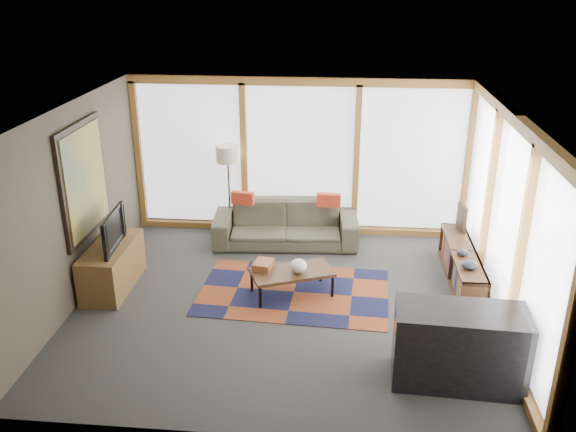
# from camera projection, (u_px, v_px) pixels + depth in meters

# --- Properties ---
(ground) EXTENTS (5.50, 5.50, 0.00)m
(ground) POSITION_uv_depth(u_px,v_px,m) (285.00, 303.00, 8.14)
(ground) COLOR #292927
(ground) RESTS_ON ground
(room_envelope) EXTENTS (5.52, 5.02, 2.62)m
(room_envelope) POSITION_uv_depth(u_px,v_px,m) (326.00, 182.00, 8.03)
(room_envelope) COLOR #483E33
(room_envelope) RESTS_ON ground
(rug) EXTENTS (2.66, 1.79, 0.01)m
(rug) POSITION_uv_depth(u_px,v_px,m) (294.00, 292.00, 8.41)
(rug) COLOR brown
(rug) RESTS_ON ground
(sofa) EXTENTS (2.35, 1.06, 0.67)m
(sofa) POSITION_uv_depth(u_px,v_px,m) (286.00, 224.00, 9.80)
(sofa) COLOR #363629
(sofa) RESTS_ON ground
(pillow_left) EXTENTS (0.37, 0.16, 0.20)m
(pillow_left) POSITION_uv_depth(u_px,v_px,m) (243.00, 198.00, 9.67)
(pillow_left) COLOR #BA341C
(pillow_left) RESTS_ON sofa
(pillow_right) EXTENTS (0.38, 0.13, 0.21)m
(pillow_right) POSITION_uv_depth(u_px,v_px,m) (329.00, 200.00, 9.57)
(pillow_right) COLOR #BA341C
(pillow_right) RESTS_ON sofa
(floor_lamp) EXTENTS (0.38, 0.38, 1.53)m
(floor_lamp) POSITION_uv_depth(u_px,v_px,m) (229.00, 191.00, 10.00)
(floor_lamp) COLOR black
(floor_lamp) RESTS_ON ground
(coffee_table) EXTENTS (1.21, 0.92, 0.36)m
(coffee_table) POSITION_uv_depth(u_px,v_px,m) (292.00, 283.00, 8.30)
(coffee_table) COLOR black
(coffee_table) RESTS_ON ground
(book_stack) EXTENTS (0.29, 0.34, 0.10)m
(book_stack) POSITION_uv_depth(u_px,v_px,m) (263.00, 265.00, 8.28)
(book_stack) COLOR brown
(book_stack) RESTS_ON coffee_table
(vase) EXTENTS (0.26, 0.26, 0.19)m
(vase) POSITION_uv_depth(u_px,v_px,m) (299.00, 266.00, 8.15)
(vase) COLOR #EEE5CD
(vase) RESTS_ON coffee_table
(bookshelf) EXTENTS (0.36, 1.96, 0.49)m
(bookshelf) POSITION_uv_depth(u_px,v_px,m) (462.00, 266.00, 8.61)
(bookshelf) COLOR black
(bookshelf) RESTS_ON ground
(bowl_a) EXTENTS (0.22, 0.22, 0.11)m
(bowl_a) POSITION_uv_depth(u_px,v_px,m) (470.00, 265.00, 7.99)
(bowl_a) COLOR black
(bowl_a) RESTS_ON bookshelf
(bowl_b) EXTENTS (0.19, 0.19, 0.08)m
(bowl_b) POSITION_uv_depth(u_px,v_px,m) (463.00, 252.00, 8.37)
(bowl_b) COLOR black
(bowl_b) RESTS_ON bookshelf
(shelf_picture) EXTENTS (0.10, 0.31, 0.41)m
(shelf_picture) POSITION_uv_depth(u_px,v_px,m) (462.00, 217.00, 9.11)
(shelf_picture) COLOR black
(shelf_picture) RESTS_ON bookshelf
(tv_console) EXTENTS (0.53, 1.26, 0.63)m
(tv_console) POSITION_uv_depth(u_px,v_px,m) (112.00, 266.00, 8.45)
(tv_console) COLOR brown
(tv_console) RESTS_ON ground
(television) EXTENTS (0.17, 0.90, 0.51)m
(television) POSITION_uv_depth(u_px,v_px,m) (107.00, 230.00, 8.19)
(television) COLOR black
(television) RESTS_ON tv_console
(bar_counter) EXTENTS (1.40, 0.71, 0.87)m
(bar_counter) POSITION_uv_depth(u_px,v_px,m) (459.00, 347.00, 6.46)
(bar_counter) COLOR black
(bar_counter) RESTS_ON ground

